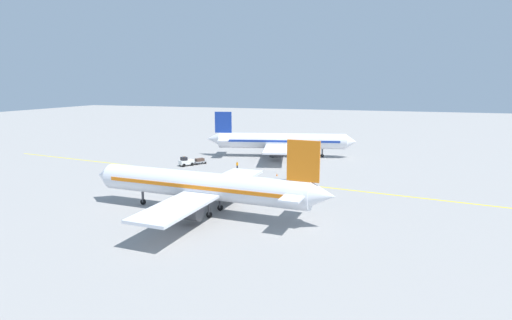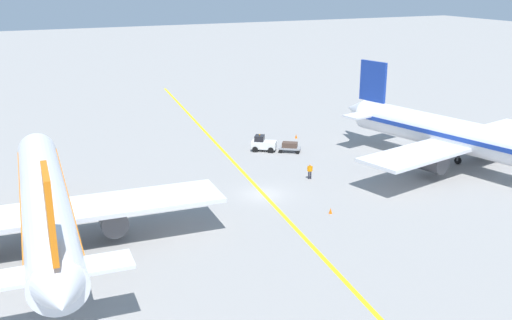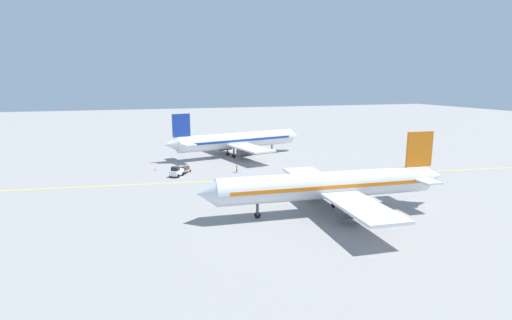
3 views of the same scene
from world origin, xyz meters
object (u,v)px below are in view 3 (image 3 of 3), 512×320
at_px(baggage_tug_white, 177,172).
at_px(traffic_cone_near_nose, 155,169).
at_px(airplane_adjacent_stand, 330,186).
at_px(airplane_at_gate, 236,141).
at_px(ground_crew_worker, 237,168).
at_px(baggage_cart_trailing, 185,169).
at_px(traffic_cone_mid_apron, 286,171).

height_order(baggage_tug_white, traffic_cone_near_nose, baggage_tug_white).
distance_m(airplane_adjacent_stand, traffic_cone_near_nose, 39.71).
bearing_deg(baggage_tug_white, airplane_at_gate, 136.25).
bearing_deg(baggage_tug_white, ground_crew_worker, 89.81).
distance_m(airplane_adjacent_stand, baggage_tug_white, 32.32).
bearing_deg(baggage_cart_trailing, airplane_adjacent_stand, 27.19).
distance_m(traffic_cone_near_nose, traffic_cone_mid_apron, 26.13).
distance_m(airplane_adjacent_stand, traffic_cone_mid_apron, 24.59).
xyz_separation_m(airplane_adjacent_stand, baggage_tug_white, (-27.19, -17.25, -2.81)).
bearing_deg(ground_crew_worker, airplane_at_gate, 165.17).
height_order(airplane_at_gate, baggage_cart_trailing, airplane_at_gate).
bearing_deg(airplane_adjacent_stand, airplane_at_gate, -178.49).
bearing_deg(baggage_tug_white, traffic_cone_near_nose, -151.90).
height_order(baggage_cart_trailing, traffic_cone_near_nose, baggage_cart_trailing).
bearing_deg(airplane_adjacent_stand, traffic_cone_near_nose, -148.41).
bearing_deg(ground_crew_worker, baggage_tug_white, -90.19).
bearing_deg(traffic_cone_mid_apron, airplane_at_gate, -166.64).
relative_size(baggage_tug_white, baggage_cart_trailing, 1.13).
bearing_deg(airplane_adjacent_stand, baggage_cart_trailing, -152.81).
bearing_deg(traffic_cone_mid_apron, baggage_tug_white, -98.47).
bearing_deg(ground_crew_worker, traffic_cone_near_nose, -113.42).
bearing_deg(traffic_cone_near_nose, baggage_cart_trailing, 54.66).
relative_size(airplane_at_gate, ground_crew_worker, 20.96).
xyz_separation_m(baggage_tug_white, ground_crew_worker, (0.04, 11.63, 0.01)).
xyz_separation_m(baggage_tug_white, traffic_cone_near_nose, (-6.51, -3.47, -0.63)).
height_order(ground_crew_worker, traffic_cone_near_nose, ground_crew_worker).
bearing_deg(baggage_tug_white, traffic_cone_mid_apron, 81.53).
xyz_separation_m(baggage_tug_white, baggage_cart_trailing, (-2.70, 1.89, -0.14)).
xyz_separation_m(airplane_at_gate, baggage_cart_trailing, (14.11, -14.20, -2.95)).
bearing_deg(airplane_adjacent_stand, traffic_cone_mid_apron, 171.57).
height_order(airplane_adjacent_stand, ground_crew_worker, airplane_adjacent_stand).
height_order(baggage_cart_trailing, traffic_cone_mid_apron, baggage_cart_trailing).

